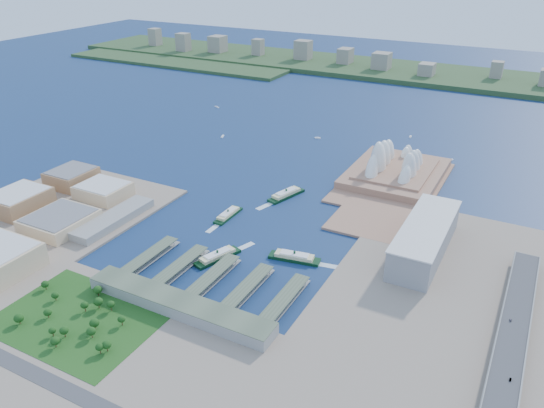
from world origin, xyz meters
The scene contains 25 objects.
ground centered at (0.00, 0.00, 0.00)m, with size 3000.00×3000.00×0.00m, color #10244D.
west_land centered at (-250.00, -105.00, 1.50)m, with size 220.00×390.00×3.00m, color gray.
south_land centered at (0.00, -210.00, 1.50)m, with size 720.00×180.00×3.00m, color gray.
east_land centered at (240.00, -50.00, 1.50)m, with size 240.00×500.00×3.00m, color gray.
peninsula centered at (107.50, 260.00, 1.50)m, with size 135.00×220.00×3.00m, color #9A6D54.
far_shore centered at (0.00, 980.00, 6.00)m, with size 2200.00×260.00×12.00m, color #2D4926.
opera_house centered at (105.00, 280.00, 32.00)m, with size 134.00×180.00×58.00m, color white, non-canonical shape.
toaster_building centered at (195.00, 80.00, 20.50)m, with size 45.00×155.00×35.00m, color gray.
expressway centered at (300.00, -60.00, 8.93)m, with size 26.00×340.00×11.85m, color gray, non-canonical shape.
west_buildings centered at (-250.00, -70.00, 16.50)m, with size 200.00×280.00×27.00m, color #9A724D, non-canonical shape.
ferry_wharves centered at (14.00, -75.00, 4.65)m, with size 184.00×90.00×9.30m, color #4A5742, non-canonical shape.
terminal_building centered at (15.00, -135.00, 9.00)m, with size 200.00×28.00×12.00m, color gray.
park centered at (-60.00, -190.00, 11.00)m, with size 150.00×110.00×16.00m, color #194714, non-canonical shape.
far_skyline centered at (0.00, 960.00, 39.50)m, with size 1900.00×140.00×55.00m, color gray, non-canonical shape.
ferry_a centered at (-49.87, 55.01, 4.90)m, with size 13.19×51.80×9.79m, color black, non-canonical shape.
ferry_b centered at (-10.54, 143.98, 5.74)m, with size 15.46×60.73×11.48m, color black, non-canonical shape.
ferry_c centered at (-5.80, -37.03, 5.37)m, with size 14.45×56.75×10.73m, color black, non-canonical shape.
ferry_d centered at (70.99, 1.67, 5.46)m, with size 14.71×57.79×10.93m, color black, non-canonical shape.
boat_a centered at (-226.50, 315.34, 1.32)m, with size 3.43×13.70×2.64m, color white, non-canonical shape.
boat_b centered at (-69.84, 388.58, 1.40)m, with size 3.64×10.40×2.81m, color white, non-canonical shape.
boat_c centered at (164.17, 389.68, 1.44)m, with size 3.74×12.81×2.88m, color white, non-canonical shape.
boat_d centered at (-341.94, 472.25, 1.15)m, with size 2.98×13.64×2.30m, color white, non-canonical shape.
boat_e centered at (76.67, 474.28, 1.35)m, with size 3.49×10.97×2.69m, color white, non-canonical shape.
car_b centered at (304.00, -97.01, 15.51)m, with size 1.41×4.03×1.33m, color slate.
car_c centered at (296.00, -19.97, 15.47)m, with size 1.74×4.29×1.24m, color slate.
Camera 1 is at (285.04, -454.05, 318.52)m, focal length 35.00 mm.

